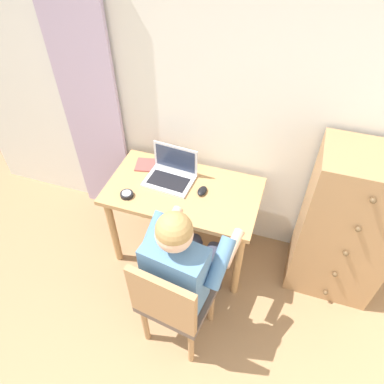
% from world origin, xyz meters
% --- Properties ---
extents(wall_back, '(4.80, 0.05, 2.50)m').
position_xyz_m(wall_back, '(0.00, 2.20, 1.25)').
color(wall_back, silver).
rests_on(wall_back, ground_plane).
extents(curtain_panel, '(0.48, 0.03, 2.14)m').
position_xyz_m(curtain_panel, '(-1.20, 2.13, 1.07)').
color(curtain_panel, '#B29EBC').
rests_on(curtain_panel, ground_plane).
extents(desk, '(1.10, 0.61, 0.72)m').
position_xyz_m(desk, '(-0.36, 1.83, 0.61)').
color(desk, tan).
rests_on(desk, ground_plane).
extents(dresser, '(0.61, 0.46, 1.23)m').
position_xyz_m(dresser, '(0.78, 1.93, 0.61)').
color(dresser, '#9E754C').
rests_on(dresser, ground_plane).
extents(chair, '(0.47, 0.45, 0.89)m').
position_xyz_m(chair, '(-0.18, 1.10, 0.50)').
color(chair, brown).
rests_on(chair, ground_plane).
extents(person_seated, '(0.58, 0.62, 1.21)m').
position_xyz_m(person_seated, '(-0.16, 1.28, 0.68)').
color(person_seated, '#33384C').
rests_on(person_seated, ground_plane).
extents(laptop, '(0.36, 0.27, 0.24)m').
position_xyz_m(laptop, '(-0.48, 1.91, 0.77)').
color(laptop, silver).
rests_on(laptop, desk).
extents(computer_mouse, '(0.07, 0.11, 0.03)m').
position_xyz_m(computer_mouse, '(-0.23, 1.84, 0.74)').
color(computer_mouse, black).
rests_on(computer_mouse, desk).
extents(desk_clock, '(0.09, 0.09, 0.03)m').
position_xyz_m(desk_clock, '(-0.72, 1.64, 0.74)').
color(desk_clock, black).
rests_on(desk_clock, desk).
extents(notebook_pad, '(0.24, 0.19, 0.01)m').
position_xyz_m(notebook_pad, '(-0.69, 1.99, 0.73)').
color(notebook_pad, '#994742').
rests_on(notebook_pad, desk).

